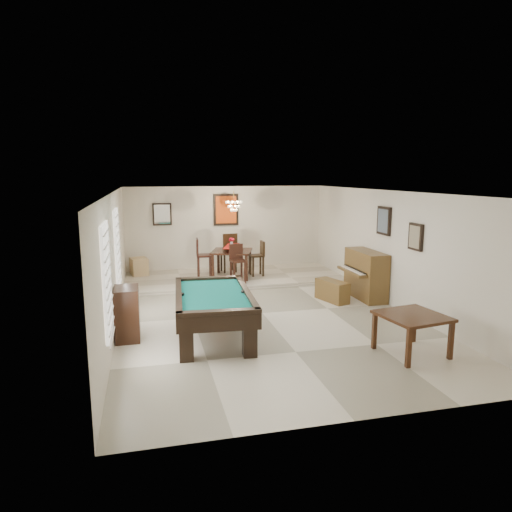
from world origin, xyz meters
name	(u,v)px	position (x,y,z in m)	size (l,w,h in m)	color
ground_plane	(263,314)	(0.00, 0.00, -0.01)	(6.00, 9.00, 0.02)	beige
wall_back	(226,229)	(0.00, 4.50, 1.30)	(6.00, 0.04, 2.60)	silver
wall_front	(359,319)	(0.00, -4.50, 1.30)	(6.00, 0.04, 2.60)	silver
wall_left	(114,260)	(-3.00, 0.00, 1.30)	(0.04, 9.00, 2.60)	silver
wall_right	(391,249)	(3.00, 0.00, 1.30)	(0.04, 9.00, 2.60)	silver
ceiling	(263,192)	(0.00, 0.00, 2.60)	(6.00, 9.00, 0.04)	white
dining_step	(234,278)	(0.00, 3.25, 0.06)	(6.00, 2.50, 0.12)	beige
window_left_front	(107,280)	(-2.97, -2.20, 1.40)	(0.06, 1.00, 1.70)	white
window_left_rear	(117,250)	(-2.97, 0.60, 1.40)	(0.06, 1.00, 1.70)	white
pool_table	(213,316)	(-1.24, -1.22, 0.41)	(1.34, 2.47, 0.82)	black
square_table	(412,334)	(1.85, -2.76, 0.34)	(0.98, 0.98, 0.68)	black
upright_piano	(361,275)	(2.59, 0.63, 0.58)	(0.77, 1.38, 1.15)	brown
piano_bench	(332,291)	(1.84, 0.55, 0.25)	(0.35, 0.89, 0.49)	brown
apothecary_chest	(127,314)	(-2.77, -0.94, 0.48)	(0.43, 0.64, 0.96)	black
dining_table	(232,262)	(-0.08, 3.12, 0.56)	(1.05, 1.05, 0.87)	black
flower_vase	(232,242)	(-0.08, 3.12, 1.12)	(0.14, 0.14, 0.25)	#A70E1F
dining_chair_south	(238,264)	(-0.05, 2.41, 0.63)	(0.38, 0.38, 1.01)	black
dining_chair_north	(228,252)	(-0.05, 3.83, 0.70)	(0.43, 0.43, 1.16)	black
dining_chair_west	(204,259)	(-0.86, 3.09, 0.68)	(0.41, 0.41, 1.12)	black
dining_chair_east	(257,258)	(0.64, 3.13, 0.61)	(0.36, 0.36, 0.99)	black
corner_bench	(139,266)	(-2.61, 4.00, 0.36)	(0.43, 0.54, 0.49)	tan
chandelier	(234,202)	(0.00, 3.20, 2.20)	(0.44, 0.44, 0.60)	#FFE5B2
back_painting	(226,210)	(0.00, 4.46, 1.90)	(0.75, 0.06, 0.95)	#D84C14
back_mirror	(162,214)	(-1.90, 4.46, 1.80)	(0.55, 0.06, 0.65)	white
right_picture_upper	(384,221)	(2.96, 0.30, 1.90)	(0.06, 0.55, 0.65)	slate
right_picture_lower	(416,237)	(2.96, -1.00, 1.70)	(0.06, 0.45, 0.55)	gray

